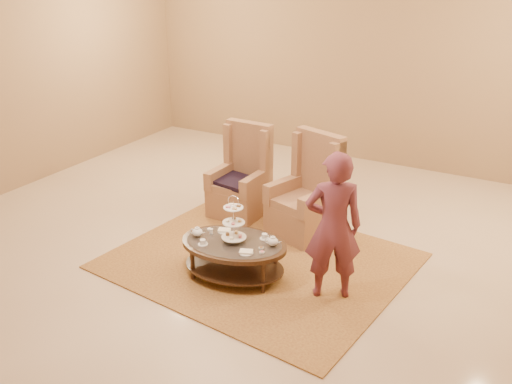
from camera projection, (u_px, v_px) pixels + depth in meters
The scene contains 8 objects.
ground at pixel (242, 263), 6.36m from camera, with size 8.00×8.00×0.00m, color #CAB296.
ceiling at pixel (242, 263), 6.36m from camera, with size 8.00×8.00×0.02m, color white.
wall_back at pixel (372, 53), 8.89m from camera, with size 8.00×0.04×3.50m, color #9A7954.
rug at pixel (259, 260), 6.40m from camera, with size 3.32×2.86×0.02m.
tea_table at pixel (234, 248), 5.96m from camera, with size 1.25×0.96×0.95m.
armchair_left at pixel (242, 184), 7.45m from camera, with size 0.66×0.68×1.20m.
armchair_right at pixel (308, 201), 6.90m from camera, with size 0.85×0.87×1.25m.
person at pixel (333, 227), 5.48m from camera, with size 0.67×0.60×1.53m.
Camera 1 is at (2.87, -4.75, 3.20)m, focal length 40.00 mm.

